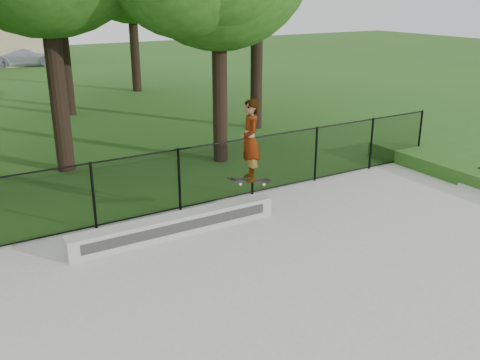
{
  "coord_description": "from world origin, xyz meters",
  "views": [
    {
      "loc": [
        -4.77,
        -4.78,
        4.89
      ],
      "look_at": [
        0.62,
        4.2,
        1.2
      ],
      "focal_mm": 40.0,
      "sensor_mm": 36.0,
      "label": 1
    }
  ],
  "objects": [
    {
      "name": "ground",
      "position": [
        0.0,
        0.0,
        0.0
      ],
      "size": [
        100.0,
        100.0,
        0.0
      ],
      "primitive_type": "plane",
      "color": "#295317",
      "rests_on": "ground"
    },
    {
      "name": "grind_ledge",
      "position": [
        -0.65,
        4.7,
        0.28
      ],
      "size": [
        4.56,
        0.4,
        0.44
      ],
      "primitive_type": "cube",
      "color": "#A2A39E",
      "rests_on": "concrete_slab"
    },
    {
      "name": "concrete_slab",
      "position": [
        0.0,
        0.0,
        0.03
      ],
      "size": [
        14.0,
        12.0,
        0.06
      ],
      "primitive_type": "cube",
      "color": "#A8A7A2",
      "rests_on": "ground"
    },
    {
      "name": "car_c",
      "position": [
        1.7,
        35.57,
        0.67
      ],
      "size": [
        4.45,
        2.47,
        1.33
      ],
      "primitive_type": "imported",
      "rotation": [
        0.0,
        0.0,
        1.42
      ],
      "color": "#AAAEC1",
      "rests_on": "ground"
    },
    {
      "name": "chainlink_fence",
      "position": [
        0.0,
        5.9,
        0.81
      ],
      "size": [
        16.06,
        0.06,
        1.5
      ],
      "color": "black",
      "rests_on": "concrete_slab"
    },
    {
      "name": "skater_airborne",
      "position": [
        1.03,
        4.47,
        1.9
      ],
      "size": [
        0.82,
        0.74,
        1.94
      ],
      "color": "black",
      "rests_on": "ground"
    }
  ]
}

